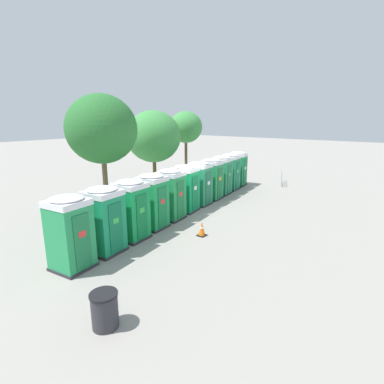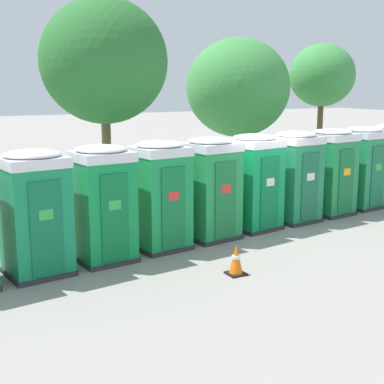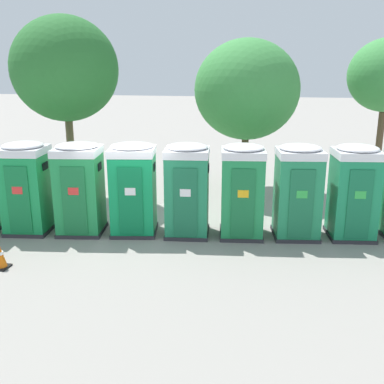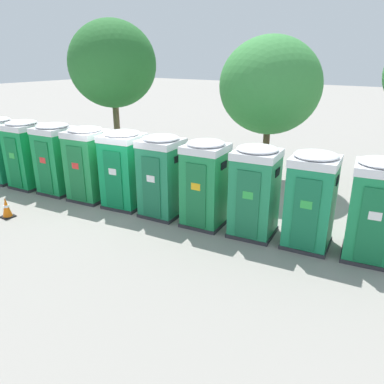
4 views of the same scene
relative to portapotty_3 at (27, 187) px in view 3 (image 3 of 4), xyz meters
name	(u,v)px [view 3 (image 3 of 4)]	position (x,y,z in m)	size (l,w,h in m)	color
ground_plane	(136,230)	(2.91, 0.57, -1.28)	(120.00, 120.00, 0.00)	gray
portapotty_3	(27,187)	(0.00, 0.00, 0.00)	(1.31, 1.33, 2.54)	#2D2D33
portapotty_4	(80,188)	(1.47, 0.18, 0.00)	(1.38, 1.36, 2.54)	#2D2D33
portapotty_5	(133,188)	(2.94, 0.41, 0.00)	(1.40, 1.38, 2.54)	#2D2D33
portapotty_6	(187,189)	(4.41, 0.54, 0.00)	(1.30, 1.31, 2.54)	#2D2D33
portapotty_7	(242,190)	(5.88, 0.71, 0.00)	(1.28, 1.32, 2.54)	#2D2D33
portapotty_8	(298,191)	(7.35, 0.91, 0.00)	(1.34, 1.34, 2.54)	#2D2D33
portapotty_9	(353,191)	(8.82, 1.12, 0.00)	(1.30, 1.33, 2.54)	#2D2D33
street_tree_0	(65,69)	(-0.13, 3.20, 3.12)	(3.46, 3.46, 6.11)	brown
street_tree_1	(247,90)	(5.66, 5.40, 2.41)	(3.72, 3.72, 5.47)	brown
traffic_cone	(0,255)	(0.57, -2.38, -0.97)	(0.36, 0.36, 0.64)	black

